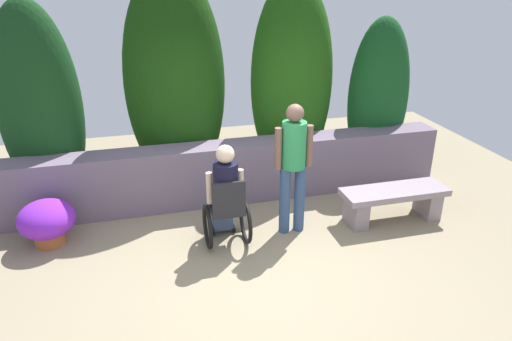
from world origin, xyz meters
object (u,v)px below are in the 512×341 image
stone_bench (394,200)px  person_in_wheelchair (226,198)px  person_standing_companion (293,161)px  flower_pot_purple_near (47,221)px

stone_bench → person_in_wheelchair: size_ratio=1.09×
stone_bench → person_standing_companion: 1.59m
person_standing_companion → flower_pot_purple_near: (-3.04, 0.48, -0.68)m
person_in_wheelchair → person_standing_companion: bearing=-5.2°
flower_pot_purple_near → stone_bench: bearing=-7.1°
stone_bench → person_in_wheelchair: bearing=179.6°
person_standing_companion → stone_bench: bearing=-8.0°
person_in_wheelchair → person_standing_companion: person_standing_companion is taller
person_in_wheelchair → person_standing_companion: 0.96m
stone_bench → flower_pot_purple_near: size_ratio=2.10×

